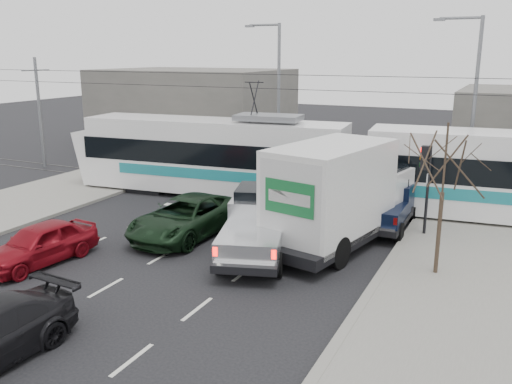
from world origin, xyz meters
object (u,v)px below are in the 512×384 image
at_px(box_truck, 340,195).
at_px(silver_pickup, 258,222).
at_px(traffic_signal, 426,171).
at_px(tram, 356,165).
at_px(street_lamp_far, 276,88).
at_px(street_lamp_near, 471,97).
at_px(bare_tree, 445,165).
at_px(green_car, 186,217).
at_px(navy_pickup, 389,202).
at_px(red_car, 40,244).

bearing_deg(box_truck, silver_pickup, -129.88).
xyz_separation_m(traffic_signal, tram, (-3.59, 2.97, -0.66)).
relative_size(street_lamp_far, tram, 0.31).
bearing_deg(box_truck, street_lamp_near, 81.76).
bearing_deg(traffic_signal, street_lamp_far, 138.28).
distance_m(bare_tree, street_lamp_near, 11.58).
bearing_deg(traffic_signal, bare_tree, -74.24).
xyz_separation_m(traffic_signal, green_car, (-8.64, -4.05, -1.95)).
distance_m(street_lamp_near, navy_pickup, 8.16).
bearing_deg(tram, traffic_signal, -45.53).
distance_m(silver_pickup, red_car, 7.84).
xyz_separation_m(street_lamp_far, green_car, (2.01, -13.55, -4.33)).
relative_size(silver_pickup, box_truck, 0.78).
bearing_deg(tram, street_lamp_far, 131.30).
bearing_deg(navy_pickup, bare_tree, -61.48).
distance_m(street_lamp_near, street_lamp_far, 11.67).
bearing_deg(navy_pickup, tram, 133.43).
distance_m(traffic_signal, green_car, 9.74).
height_order(traffic_signal, red_car, traffic_signal).
bearing_deg(street_lamp_far, box_truck, -56.35).
bearing_deg(traffic_signal, box_truck, -139.46).
height_order(bare_tree, silver_pickup, bare_tree).
xyz_separation_m(silver_pickup, navy_pickup, (3.72, 5.17, -0.07)).
relative_size(silver_pickup, red_car, 1.54).
bearing_deg(red_car, navy_pickup, 50.14).
height_order(bare_tree, navy_pickup, bare_tree).
bearing_deg(navy_pickup, silver_pickup, -126.18).
relative_size(street_lamp_near, green_car, 1.59).
bearing_deg(red_car, silver_pickup, 41.64).
height_order(traffic_signal, box_truck, box_truck).
distance_m(bare_tree, green_car, 10.22).
bearing_deg(street_lamp_near, green_car, -129.39).
relative_size(silver_pickup, navy_pickup, 1.29).
height_order(green_car, red_car, green_car).
height_order(tram, navy_pickup, tram).
bearing_deg(red_car, box_truck, 42.52).
distance_m(traffic_signal, navy_pickup, 2.43).
bearing_deg(bare_tree, green_car, -179.71).
relative_size(traffic_signal, box_truck, 0.43).
xyz_separation_m(street_lamp_far, navy_pickup, (9.12, -8.67, -4.06)).
height_order(bare_tree, red_car, bare_tree).
height_order(bare_tree, traffic_signal, bare_tree).
bearing_deg(street_lamp_near, tram, -134.34).
distance_m(tram, box_truck, 5.39).
bearing_deg(traffic_signal, red_car, -142.77).
bearing_deg(silver_pickup, street_lamp_far, 93.55).
bearing_deg(navy_pickup, traffic_signal, -28.75).
xyz_separation_m(street_lamp_near, silver_pickup, (-6.11, -11.84, -3.98)).
bearing_deg(bare_tree, navy_pickup, 118.91).
bearing_deg(tram, red_car, -130.24).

